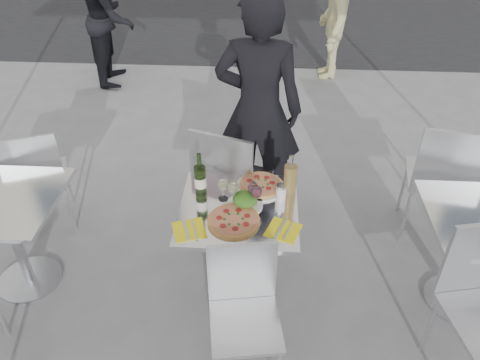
# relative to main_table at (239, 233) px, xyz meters

# --- Properties ---
(ground) EXTENTS (80.00, 80.00, 0.00)m
(ground) POSITION_rel_main_table_xyz_m (0.00, 0.00, -0.54)
(ground) COLOR slate
(street_asphalt) EXTENTS (24.00, 5.00, 0.00)m
(street_asphalt) POSITION_rel_main_table_xyz_m (0.00, 6.50, -0.54)
(street_asphalt) COLOR black
(street_asphalt) RESTS_ON ground
(main_table) EXTENTS (0.72, 0.72, 0.75)m
(main_table) POSITION_rel_main_table_xyz_m (0.00, 0.00, 0.00)
(main_table) COLOR #B7BABF
(main_table) RESTS_ON ground
(side_table_left) EXTENTS (0.72, 0.72, 0.75)m
(side_table_left) POSITION_rel_main_table_xyz_m (-1.50, 0.00, 0.00)
(side_table_left) COLOR #B7BABF
(side_table_left) RESTS_ON ground
(side_table_right) EXTENTS (0.72, 0.72, 0.75)m
(side_table_right) POSITION_rel_main_table_xyz_m (1.50, 0.00, 0.00)
(side_table_right) COLOR #B7BABF
(side_table_right) RESTS_ON ground
(chair_far) EXTENTS (0.59, 0.60, 1.01)m
(chair_far) POSITION_rel_main_table_xyz_m (-0.11, 0.52, 0.06)
(chair_far) COLOR silver
(chair_far) RESTS_ON ground
(chair_near) EXTENTS (0.44, 0.45, 0.84)m
(chair_near) POSITION_rel_main_table_xyz_m (0.06, -0.52, -0.04)
(chair_near) COLOR silver
(chair_near) RESTS_ON ground
(side_chair_lfar) EXTENTS (0.54, 0.55, 0.91)m
(side_chair_lfar) POSITION_rel_main_table_xyz_m (-1.56, 0.57, 0.00)
(side_chair_lfar) COLOR silver
(side_chair_lfar) RESTS_ON ground
(side_chair_rfar) EXTENTS (0.55, 0.56, 1.03)m
(side_chair_rfar) POSITION_rel_main_table_xyz_m (1.44, 0.63, 0.07)
(side_chair_rfar) COLOR silver
(side_chair_rfar) RESTS_ON ground
(woman_diner) EXTENTS (0.72, 0.52, 1.83)m
(woman_diner) POSITION_rel_main_table_xyz_m (0.09, 0.96, 0.37)
(woman_diner) COLOR black
(woman_diner) RESTS_ON ground
(pedestrian_a) EXTENTS (0.69, 0.85, 1.62)m
(pedestrian_a) POSITION_rel_main_table_xyz_m (-1.81, 3.50, 0.27)
(pedestrian_a) COLOR black
(pedestrian_a) RESTS_ON ground
(pedestrian_b) EXTENTS (0.60, 1.03, 1.58)m
(pedestrian_b) POSITION_rel_main_table_xyz_m (0.92, 3.79, 0.25)
(pedestrian_b) COLOR tan
(pedestrian_b) RESTS_ON ground
(pizza_near) EXTENTS (0.31, 0.31, 0.02)m
(pizza_near) POSITION_rel_main_table_xyz_m (-0.02, -0.13, 0.22)
(pizza_near) COLOR tan
(pizza_near) RESTS_ON main_table
(pizza_far) EXTENTS (0.31, 0.31, 0.03)m
(pizza_far) POSITION_rel_main_table_xyz_m (0.13, 0.21, 0.23)
(pizza_far) COLOR white
(pizza_far) RESTS_ON main_table
(salad_plate) EXTENTS (0.22, 0.22, 0.09)m
(salad_plate) POSITION_rel_main_table_xyz_m (0.04, 0.03, 0.25)
(salad_plate) COLOR white
(salad_plate) RESTS_ON main_table
(wine_bottle) EXTENTS (0.07, 0.08, 0.29)m
(wine_bottle) POSITION_rel_main_table_xyz_m (-0.25, 0.13, 0.32)
(wine_bottle) COLOR #2D481B
(wine_bottle) RESTS_ON main_table
(carafe) EXTENTS (0.08, 0.08, 0.29)m
(carafe) POSITION_rel_main_table_xyz_m (0.31, 0.15, 0.33)
(carafe) COLOR tan
(carafe) RESTS_ON main_table
(sugar_shaker) EXTENTS (0.06, 0.06, 0.11)m
(sugar_shaker) POSITION_rel_main_table_xyz_m (0.26, 0.10, 0.26)
(sugar_shaker) COLOR white
(sugar_shaker) RESTS_ON main_table
(wineglass_white_a) EXTENTS (0.07, 0.07, 0.16)m
(wineglass_white_a) POSITION_rel_main_table_xyz_m (-0.10, 0.08, 0.32)
(wineglass_white_a) COLOR white
(wineglass_white_a) RESTS_ON main_table
(wineglass_white_b) EXTENTS (0.07, 0.07, 0.16)m
(wineglass_white_b) POSITION_rel_main_table_xyz_m (-0.04, 0.05, 0.32)
(wineglass_white_b) COLOR white
(wineglass_white_b) RESTS_ON main_table
(wineglass_red_a) EXTENTS (0.07, 0.07, 0.16)m
(wineglass_red_a) POSITION_rel_main_table_xyz_m (0.11, 0.01, 0.32)
(wineglass_red_a) COLOR white
(wineglass_red_a) RESTS_ON main_table
(wineglass_red_b) EXTENTS (0.07, 0.07, 0.16)m
(wineglass_red_b) POSITION_rel_main_table_xyz_m (0.09, 0.05, 0.32)
(wineglass_red_b) COLOR white
(wineglass_red_b) RESTS_ON main_table
(napkin_left) EXTENTS (0.23, 0.23, 0.01)m
(napkin_left) POSITION_rel_main_table_xyz_m (-0.27, -0.22, 0.21)
(napkin_left) COLOR #FFF716
(napkin_left) RESTS_ON main_table
(napkin_right) EXTENTS (0.23, 0.23, 0.01)m
(napkin_right) POSITION_rel_main_table_xyz_m (0.27, -0.19, 0.21)
(napkin_right) COLOR #FFF716
(napkin_right) RESTS_ON main_table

